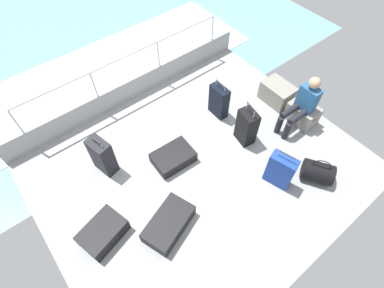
% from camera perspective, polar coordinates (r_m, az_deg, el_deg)
% --- Properties ---
extents(ground_plane, '(4.40, 5.20, 0.06)m').
position_cam_1_polar(ground_plane, '(5.20, 1.71, -4.62)').
color(ground_plane, '#939699').
extents(gunwale_port, '(0.06, 5.20, 0.45)m').
position_cam_1_polar(gunwale_port, '(6.20, -11.31, 10.26)').
color(gunwale_port, '#939699').
rests_on(gunwale_port, ground_plane).
extents(railing_port, '(0.04, 4.20, 1.02)m').
position_cam_1_polar(railing_port, '(5.84, -12.20, 14.20)').
color(railing_port, silver).
rests_on(railing_port, ground_plane).
extents(sea_wake, '(12.00, 12.00, 0.01)m').
position_cam_1_polar(sea_wake, '(7.58, -16.38, 12.76)').
color(sea_wake, '#6B99A8').
rests_on(sea_wake, ground_plane).
extents(cargo_crate_0, '(0.65, 0.43, 0.40)m').
position_cam_1_polar(cargo_crate_0, '(6.26, 15.83, 9.28)').
color(cargo_crate_0, gray).
rests_on(cargo_crate_0, ground_plane).
extents(cargo_crate_1, '(0.58, 0.39, 0.39)m').
position_cam_1_polar(cargo_crate_1, '(6.03, 20.20, 5.44)').
color(cargo_crate_1, gray).
rests_on(cargo_crate_1, ground_plane).
extents(passenger_seated, '(0.34, 0.66, 1.09)m').
position_cam_1_polar(passenger_seated, '(5.65, 20.14, 7.13)').
color(passenger_seated, '#26598C').
rests_on(passenger_seated, ground_plane).
extents(suitcase_0, '(0.70, 0.91, 0.24)m').
position_cam_1_polar(suitcase_0, '(4.61, -4.44, -14.82)').
color(suitcase_0, black).
rests_on(suitcase_0, ground_plane).
extents(suitcase_1, '(0.38, 0.30, 0.87)m').
position_cam_1_polar(suitcase_1, '(5.34, 10.31, 3.23)').
color(suitcase_1, black).
rests_on(suitcase_1, ground_plane).
extents(suitcase_2, '(0.38, 0.20, 0.78)m').
position_cam_1_polar(suitcase_2, '(5.71, 5.12, 8.11)').
color(suitcase_2, black).
rests_on(suitcase_2, ground_plane).
extents(suitcase_3, '(0.46, 0.31, 0.77)m').
position_cam_1_polar(suitcase_3, '(4.96, 16.41, -4.82)').
color(suitcase_3, navy).
rests_on(suitcase_3, ground_plane).
extents(suitcase_4, '(0.43, 0.31, 0.81)m').
position_cam_1_polar(suitcase_4, '(5.09, -16.61, -2.20)').
color(suitcase_4, black).
rests_on(suitcase_4, ground_plane).
extents(suitcase_6, '(0.51, 0.71, 0.21)m').
position_cam_1_polar(suitcase_6, '(5.17, -3.57, -2.53)').
color(suitcase_6, black).
rests_on(suitcase_6, ground_plane).
extents(suitcase_7, '(0.60, 0.75, 0.26)m').
position_cam_1_polar(suitcase_7, '(4.72, -16.51, -15.80)').
color(suitcase_7, black).
rests_on(suitcase_7, ground_plane).
extents(duffel_bag, '(0.59, 0.55, 0.50)m').
position_cam_1_polar(duffel_bag, '(5.33, 22.72, -4.90)').
color(duffel_bag, black).
rests_on(duffel_bag, ground_plane).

